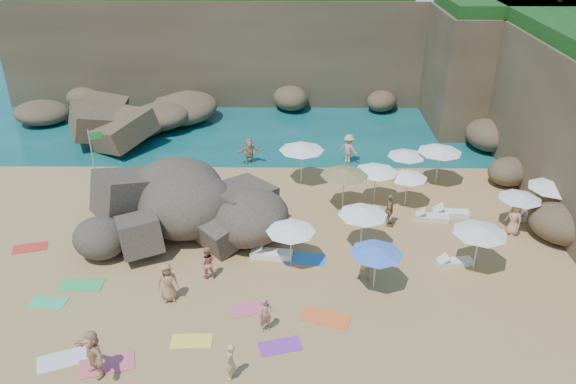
{
  "coord_description": "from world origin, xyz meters",
  "views": [
    {
      "loc": [
        2.26,
        -21.0,
        14.64
      ],
      "look_at": [
        2.0,
        3.0,
        2.0
      ],
      "focal_mm": 35.0,
      "sensor_mm": 36.0,
      "label": 1
    }
  ],
  "objects_px": {
    "person_stand_4": "(514,218)",
    "person_stand_6": "(230,362)",
    "parasol_2": "(376,169)",
    "parasol_1": "(407,153)",
    "flag_pole": "(94,154)",
    "lounger_0": "(244,201)",
    "rock_outcrop": "(184,230)",
    "person_stand_2": "(349,149)",
    "person_stand_1": "(207,262)",
    "person_stand_5": "(250,151)",
    "parasol_0": "(302,147)",
    "person_stand_3": "(389,210)"
  },
  "relations": [
    {
      "from": "person_stand_4",
      "to": "person_stand_6",
      "type": "xyz_separation_m",
      "value": [
        -12.82,
        -9.44,
        -0.13
      ]
    },
    {
      "from": "parasol_2",
      "to": "parasol_1",
      "type": "bearing_deg",
      "value": 48.87
    },
    {
      "from": "flag_pole",
      "to": "lounger_0",
      "type": "distance_m",
      "value": 8.46
    },
    {
      "from": "rock_outcrop",
      "to": "person_stand_2",
      "type": "bearing_deg",
      "value": 42.68
    },
    {
      "from": "flag_pole",
      "to": "person_stand_1",
      "type": "xyz_separation_m",
      "value": [
        7.06,
        -7.76,
        -1.64
      ]
    },
    {
      "from": "rock_outcrop",
      "to": "parasol_2",
      "type": "bearing_deg",
      "value": 17.01
    },
    {
      "from": "person_stand_2",
      "to": "person_stand_6",
      "type": "distance_m",
      "value": 18.54
    },
    {
      "from": "person_stand_1",
      "to": "person_stand_2",
      "type": "distance_m",
      "value": 13.89
    },
    {
      "from": "person_stand_4",
      "to": "person_stand_2",
      "type": "bearing_deg",
      "value": -167.39
    },
    {
      "from": "lounger_0",
      "to": "parasol_2",
      "type": "bearing_deg",
      "value": 11.0
    },
    {
      "from": "rock_outcrop",
      "to": "person_stand_4",
      "type": "relative_size",
      "value": 4.18
    },
    {
      "from": "rock_outcrop",
      "to": "person_stand_2",
      "type": "height_order",
      "value": "person_stand_2"
    },
    {
      "from": "person_stand_5",
      "to": "person_stand_4",
      "type": "bearing_deg",
      "value": -44.35
    },
    {
      "from": "person_stand_2",
      "to": "parasol_0",
      "type": "bearing_deg",
      "value": 78.12
    },
    {
      "from": "parasol_2",
      "to": "lounger_0",
      "type": "relative_size",
      "value": 1.22
    },
    {
      "from": "person_stand_3",
      "to": "person_stand_5",
      "type": "xyz_separation_m",
      "value": [
        -7.48,
        7.44,
        -0.07
      ]
    },
    {
      "from": "parasol_0",
      "to": "person_stand_4",
      "type": "height_order",
      "value": "parasol_0"
    },
    {
      "from": "person_stand_1",
      "to": "person_stand_5",
      "type": "distance_m",
      "value": 11.88
    },
    {
      "from": "parasol_2",
      "to": "person_stand_5",
      "type": "bearing_deg",
      "value": 144.45
    },
    {
      "from": "lounger_0",
      "to": "person_stand_6",
      "type": "relative_size",
      "value": 1.3
    },
    {
      "from": "person_stand_2",
      "to": "person_stand_5",
      "type": "xyz_separation_m",
      "value": [
        -6.11,
        -0.11,
        -0.13
      ]
    },
    {
      "from": "parasol_2",
      "to": "person_stand_5",
      "type": "relative_size",
      "value": 1.44
    },
    {
      "from": "rock_outcrop",
      "to": "parasol_0",
      "type": "height_order",
      "value": "parasol_0"
    },
    {
      "from": "parasol_1",
      "to": "person_stand_3",
      "type": "distance_m",
      "value": 5.1
    },
    {
      "from": "parasol_0",
      "to": "person_stand_4",
      "type": "relative_size",
      "value": 1.48
    },
    {
      "from": "parasol_2",
      "to": "lounger_0",
      "type": "bearing_deg",
      "value": -178.93
    },
    {
      "from": "flag_pole",
      "to": "person_stand_4",
      "type": "relative_size",
      "value": 2.17
    },
    {
      "from": "flag_pole",
      "to": "person_stand_4",
      "type": "bearing_deg",
      "value": -10.74
    },
    {
      "from": "flag_pole",
      "to": "person_stand_3",
      "type": "relative_size",
      "value": 2.14
    },
    {
      "from": "parasol_2",
      "to": "person_stand_1",
      "type": "xyz_separation_m",
      "value": [
        -8.03,
        -6.8,
        -1.26
      ]
    },
    {
      "from": "parasol_2",
      "to": "person_stand_3",
      "type": "height_order",
      "value": "parasol_2"
    },
    {
      "from": "lounger_0",
      "to": "person_stand_5",
      "type": "xyz_separation_m",
      "value": [
        -0.04,
        5.17,
        0.66
      ]
    },
    {
      "from": "person_stand_1",
      "to": "parasol_2",
      "type": "bearing_deg",
      "value": -147.2
    },
    {
      "from": "flag_pole",
      "to": "parasol_1",
      "type": "distance_m",
      "value": 17.19
    },
    {
      "from": "rock_outcrop",
      "to": "person_stand_5",
      "type": "distance_m",
      "value": 8.5
    },
    {
      "from": "person_stand_1",
      "to": "person_stand_5",
      "type": "bearing_deg",
      "value": -102.22
    },
    {
      "from": "person_stand_1",
      "to": "parasol_1",
      "type": "bearing_deg",
      "value": -145.25
    },
    {
      "from": "parasol_0",
      "to": "parasol_1",
      "type": "distance_m",
      "value": 5.93
    },
    {
      "from": "lounger_0",
      "to": "person_stand_2",
      "type": "height_order",
      "value": "person_stand_2"
    },
    {
      "from": "lounger_0",
      "to": "person_stand_6",
      "type": "height_order",
      "value": "person_stand_6"
    },
    {
      "from": "flag_pole",
      "to": "person_stand_2",
      "type": "distance_m",
      "value": 14.83
    },
    {
      "from": "person_stand_2",
      "to": "person_stand_6",
      "type": "relative_size",
      "value": 1.27
    },
    {
      "from": "rock_outcrop",
      "to": "parasol_1",
      "type": "xyz_separation_m",
      "value": [
        11.78,
        5.31,
        1.87
      ]
    },
    {
      "from": "parasol_1",
      "to": "person_stand_1",
      "type": "distance_m",
      "value": 13.64
    },
    {
      "from": "person_stand_5",
      "to": "parasol_0",
      "type": "bearing_deg",
      "value": -53.04
    },
    {
      "from": "parasol_0",
      "to": "lounger_0",
      "type": "distance_m",
      "value": 4.52
    },
    {
      "from": "rock_outcrop",
      "to": "person_stand_5",
      "type": "bearing_deg",
      "value": 71.41
    },
    {
      "from": "person_stand_1",
      "to": "rock_outcrop",
      "type": "bearing_deg",
      "value": -73.32
    },
    {
      "from": "parasol_1",
      "to": "person_stand_4",
      "type": "distance_m",
      "value": 7.03
    },
    {
      "from": "person_stand_2",
      "to": "rock_outcrop",
      "type": "bearing_deg",
      "value": 77.68
    }
  ]
}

